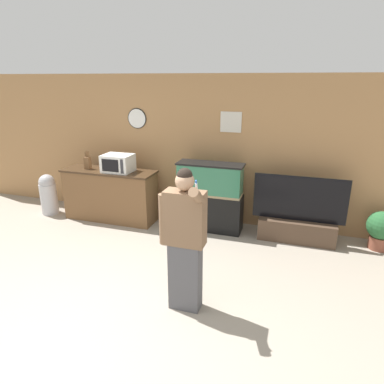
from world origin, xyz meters
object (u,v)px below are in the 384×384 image
object	(u,v)px
counter_island	(110,195)
aquarium_on_stand	(210,197)
knife_block	(88,162)
potted_plant	(381,228)
microwave	(118,163)
trash_bin	(48,194)
person_standing	(184,239)
tv_on_stand	(297,222)

from	to	relation	value
counter_island	aquarium_on_stand	xyz separation A→B (m)	(1.86, 0.12, 0.12)
knife_block	potted_plant	bearing A→B (deg)	2.69
counter_island	knife_block	world-z (taller)	knife_block
counter_island	microwave	bearing A→B (deg)	-6.52
trash_bin	aquarium_on_stand	bearing A→B (deg)	4.45
counter_island	person_standing	xyz separation A→B (m)	(2.16, -2.05, 0.39)
counter_island	microwave	xyz separation A→B (m)	(0.22, -0.02, 0.62)
tv_on_stand	microwave	bearing A→B (deg)	-177.07
counter_island	person_standing	bearing A→B (deg)	-43.60
knife_block	microwave	bearing A→B (deg)	-0.44
knife_block	tv_on_stand	bearing A→B (deg)	2.36
counter_island	potted_plant	size ratio (longest dim) A/B	2.84
knife_block	potted_plant	size ratio (longest dim) A/B	0.54
counter_island	knife_block	distance (m)	0.72
potted_plant	counter_island	bearing A→B (deg)	-177.32
person_standing	aquarium_on_stand	bearing A→B (deg)	97.62
potted_plant	knife_block	bearing A→B (deg)	-177.31
knife_block	trash_bin	xyz separation A→B (m)	(-0.88, -0.10, -0.66)
tv_on_stand	person_standing	size ratio (longest dim) A/B	0.87
microwave	aquarium_on_stand	distance (m)	1.73
trash_bin	knife_block	bearing A→B (deg)	6.60
counter_island	person_standing	world-z (taller)	person_standing
aquarium_on_stand	potted_plant	distance (m)	2.70
trash_bin	tv_on_stand	bearing A→B (deg)	3.18
trash_bin	person_standing	bearing A→B (deg)	-29.23
person_standing	potted_plant	distance (m)	3.34
knife_block	person_standing	xyz separation A→B (m)	(2.57, -2.03, -0.20)
knife_block	potted_plant	distance (m)	5.02
aquarium_on_stand	potted_plant	size ratio (longest dim) A/B	1.94
tv_on_stand	knife_block	bearing A→B (deg)	-177.64
potted_plant	person_standing	bearing A→B (deg)	-136.63
knife_block	potted_plant	xyz separation A→B (m)	(4.97, 0.23, -0.73)
tv_on_stand	trash_bin	world-z (taller)	tv_on_stand
person_standing	trash_bin	xyz separation A→B (m)	(-3.45, 1.93, -0.46)
aquarium_on_stand	trash_bin	xyz separation A→B (m)	(-3.16, -0.25, -0.19)
knife_block	aquarium_on_stand	xyz separation A→B (m)	(2.28, 0.14, -0.47)
counter_island	microwave	world-z (taller)	microwave
person_standing	tv_on_stand	bearing A→B (deg)	61.89
counter_island	tv_on_stand	world-z (taller)	tv_on_stand
potted_plant	microwave	bearing A→B (deg)	-176.86
counter_island	potted_plant	bearing A→B (deg)	2.68
counter_island	person_standing	size ratio (longest dim) A/B	1.04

